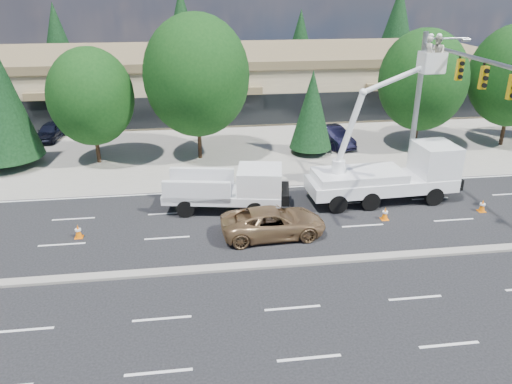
{
  "coord_description": "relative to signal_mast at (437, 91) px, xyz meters",
  "views": [
    {
      "loc": [
        -3.53,
        -18.86,
        11.77
      ],
      "look_at": [
        -0.63,
        2.78,
        2.4
      ],
      "focal_mm": 35.0,
      "sensor_mm": 36.0,
      "label": 1
    }
  ],
  "objects": [
    {
      "name": "traffic_cone_b",
      "position": [
        -11.63,
        -2.84,
        -5.72
      ],
      "size": [
        0.4,
        0.4,
        0.7
      ],
      "color": "orange",
      "rests_on": "ground"
    },
    {
      "name": "tree_back_c",
      "position": [
        -0.03,
        34.96,
        -1.48
      ],
      "size": [
        4.32,
        4.32,
        8.52
      ],
      "color": "#332114",
      "rests_on": "ground"
    },
    {
      "name": "tree_back_d",
      "position": [
        11.97,
        34.96,
        0.02
      ],
      "size": [
        5.75,
        5.75,
        11.33
      ],
      "color": "#332114",
      "rests_on": "ground"
    },
    {
      "name": "traffic_cone_e",
      "position": [
        2.0,
        -3.03,
        -5.72
      ],
      "size": [
        0.4,
        0.4,
        0.7
      ],
      "color": "orange",
      "rests_on": "ground"
    },
    {
      "name": "traffic_cone_d",
      "position": [
        -3.64,
        -3.28,
        -5.72
      ],
      "size": [
        0.4,
        0.4,
        0.7
      ],
      "color": "orange",
      "rests_on": "ground"
    },
    {
      "name": "tree_back_b",
      "position": [
        -14.03,
        34.96,
        -0.17
      ],
      "size": [
        5.56,
        5.56,
        10.97
      ],
      "color": "#332114",
      "rests_on": "ground"
    },
    {
      "name": "strip_mall",
      "position": [
        -10.03,
        22.93,
        -3.23
      ],
      "size": [
        50.4,
        15.4,
        5.5
      ],
      "color": "tan",
      "rests_on": "ground"
    },
    {
      "name": "concrete_apron",
      "position": [
        -10.03,
        12.96,
        -6.05
      ],
      "size": [
        140.0,
        22.0,
        0.01
      ],
      "primitive_type": "cube",
      "color": "gray",
      "rests_on": "ground"
    },
    {
      "name": "parked_car_east",
      "position": [
        -2.89,
        9.47,
        -5.33
      ],
      "size": [
        2.59,
        4.65,
        1.45
      ],
      "primitive_type": "imported",
      "rotation": [
        0.0,
        0.0,
        0.25
      ],
      "color": "black",
      "rests_on": "ground"
    },
    {
      "name": "tree_front_c",
      "position": [
        -20.03,
        7.96,
        -1.47
      ],
      "size": [
        5.64,
        5.64,
        7.83
      ],
      "color": "#332114",
      "rests_on": "ground"
    },
    {
      "name": "parked_car_west",
      "position": [
        -24.6,
        13.96,
        -5.38
      ],
      "size": [
        2.28,
        4.17,
        1.34
      ],
      "primitive_type": "imported",
      "rotation": [
        0.0,
        0.0,
        -0.18
      ],
      "color": "black",
      "rests_on": "ground"
    },
    {
      "name": "traffic_cone_c",
      "position": [
        -10.75,
        -3.45,
        -5.72
      ],
      "size": [
        0.4,
        0.4,
        0.7
      ],
      "color": "orange",
      "rests_on": "ground"
    },
    {
      "name": "ground",
      "position": [
        -10.03,
        -7.04,
        -6.06
      ],
      "size": [
        140.0,
        140.0,
        0.0
      ],
      "primitive_type": "plane",
      "color": "black",
      "rests_on": "ground"
    },
    {
      "name": "tree_front_e",
      "position": [
        -5.03,
        7.96,
        -2.83
      ],
      "size": [
        3.05,
        3.05,
        6.02
      ],
      "color": "#332114",
      "rests_on": "ground"
    },
    {
      "name": "minivan",
      "position": [
        -9.79,
        -4.24,
        -5.34
      ],
      "size": [
        5.28,
        2.65,
        1.43
      ],
      "primitive_type": "imported",
      "rotation": [
        0.0,
        0.0,
        1.62
      ],
      "color": "#957048",
      "rests_on": "ground"
    },
    {
      "name": "traffic_cone_a",
      "position": [
        -19.34,
        -3.2,
        -5.72
      ],
      "size": [
        0.4,
        0.4,
        0.7
      ],
      "color": "orange",
      "rests_on": "ground"
    },
    {
      "name": "road_median",
      "position": [
        -10.03,
        -7.04,
        -6.0
      ],
      "size": [
        120.0,
        0.55,
        0.12
      ],
      "primitive_type": "cube",
      "color": "gray",
      "rests_on": "ground"
    },
    {
      "name": "signal_mast",
      "position": [
        0.0,
        0.0,
        0.0
      ],
      "size": [
        2.76,
        10.16,
        9.0
      ],
      "color": "gray",
      "rests_on": "ground"
    },
    {
      "name": "tree_back_a",
      "position": [
        -28.03,
        34.96,
        -0.98
      ],
      "size": [
        4.8,
        4.8,
        9.46
      ],
      "color": "#332114",
      "rests_on": "ground"
    },
    {
      "name": "utility_pickup",
      "position": [
        -11.56,
        -0.93,
        -5.05
      ],
      "size": [
        6.69,
        3.44,
        2.44
      ],
      "rotation": [
        0.0,
        0.0,
        -0.18
      ],
      "color": "white",
      "rests_on": "ground"
    },
    {
      "name": "bucket_truck",
      "position": [
        -2.29,
        -0.81,
        -4.07
      ],
      "size": [
        8.49,
        3.06,
        9.19
      ],
      "rotation": [
        0.0,
        0.0,
        0.05
      ],
      "color": "white",
      "rests_on": "ground"
    },
    {
      "name": "tree_front_d",
      "position": [
        -13.03,
        7.96,
        -0.27
      ],
      "size": [
        7.12,
        7.12,
        9.88
      ],
      "color": "#332114",
      "rests_on": "ground"
    },
    {
      "name": "tree_front_f",
      "position": [
        2.97,
        7.96,
        -0.96
      ],
      "size": [
        6.27,
        6.27,
        8.7
      ],
      "color": "#332114",
      "rests_on": "ground"
    }
  ]
}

